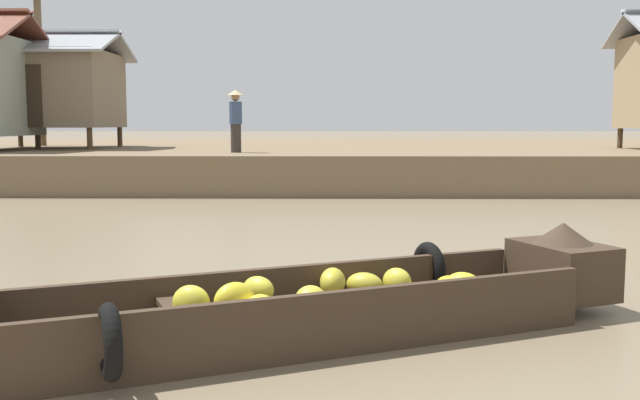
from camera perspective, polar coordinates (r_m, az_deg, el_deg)
The scene contains 5 objects.
ground_plane at distance 10.28m, azimuth -0.34°, elevation -3.80°, with size 300.00×300.00×0.00m, color #7A6B51.
riverbank_strip at distance 26.90m, azimuth 0.29°, elevation 3.44°, with size 160.00×20.00×1.00m, color #756047.
banana_boat at distance 5.91m, azimuth -1.43°, elevation -8.47°, with size 5.92×3.26×0.83m.
stilt_house_mid_left at distance 23.83m, azimuth -20.77°, elevation 8.41°, with size 4.43×3.91×3.63m.
vendor_person at distance 19.19m, azimuth -6.77°, elevation 6.56°, with size 0.44×0.44×1.66m.
Camera 1 is at (0.18, -0.12, 1.78)m, focal length 39.96 mm.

